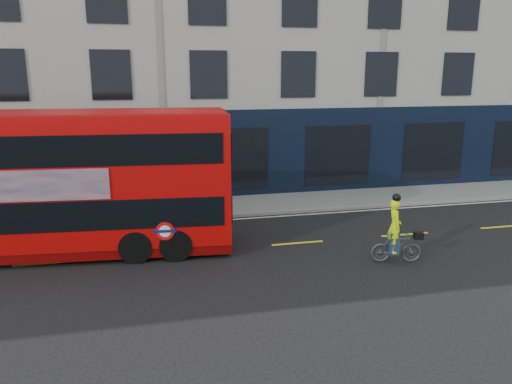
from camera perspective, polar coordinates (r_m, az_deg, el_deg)
name	(u,v)px	position (r m, az deg, el deg)	size (l,w,h in m)	color
ground	(182,271)	(14.87, -8.44, -8.87)	(120.00, 120.00, 0.00)	black
pavement	(169,210)	(21.00, -9.96, -1.99)	(60.00, 3.00, 0.12)	slate
kerb	(171,220)	(19.56, -9.70, -3.14)	(60.00, 0.12, 0.13)	gray
building_terrace	(155,33)	(26.73, -11.51, 17.37)	(50.00, 10.07, 15.00)	#A3A09A
road_edge_line	(172,224)	(19.29, -9.63, -3.57)	(58.00, 0.10, 0.01)	silver
lane_dashes	(178,253)	(16.26, -8.89, -6.86)	(58.00, 0.12, 0.01)	#D0D118
bus	(50,183)	(16.61, -22.45, 0.93)	(11.28, 3.48, 4.48)	#B60707
cyclist	(396,239)	(15.65, 15.69, -5.21)	(1.59, 0.77, 2.16)	#45474A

